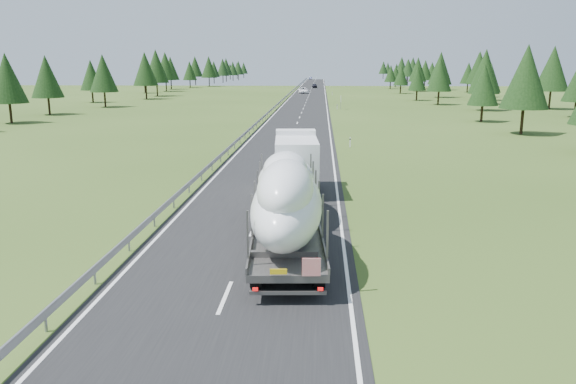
# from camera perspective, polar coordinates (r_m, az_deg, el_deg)

# --- Properties ---
(ground) EXTENTS (400.00, 400.00, 0.00)m
(ground) POSITION_cam_1_polar(r_m,az_deg,el_deg) (29.56, -3.50, -3.69)
(ground) COLOR #314717
(ground) RESTS_ON ground
(road_surface) EXTENTS (10.00, 400.00, 0.02)m
(road_surface) POSITION_cam_1_polar(r_m,az_deg,el_deg) (128.45, 1.83, 9.10)
(road_surface) COLOR black
(road_surface) RESTS_ON ground
(guardrail) EXTENTS (0.10, 400.00, 0.76)m
(guardrail) POSITION_cam_1_polar(r_m,az_deg,el_deg) (128.61, -0.56, 9.37)
(guardrail) COLOR slate
(guardrail) RESTS_ON ground
(marker_posts) EXTENTS (0.13, 350.08, 1.00)m
(marker_posts) POSITION_cam_1_polar(r_m,az_deg,el_deg) (183.33, 4.38, 10.36)
(marker_posts) COLOR silver
(marker_posts) RESTS_ON ground
(highway_sign) EXTENTS (0.08, 0.90, 2.60)m
(highway_sign) POSITION_cam_1_polar(r_m,az_deg,el_deg) (108.40, 5.40, 9.31)
(highway_sign) COLOR slate
(highway_sign) RESTS_ON ground
(tree_line_right) EXTENTS (27.90, 359.72, 12.43)m
(tree_line_right) POSITION_cam_1_polar(r_m,az_deg,el_deg) (160.47, 17.15, 11.70)
(tree_line_right) COLOR black
(tree_line_right) RESTS_ON ground
(tree_line_left) EXTENTS (15.15, 359.37, 12.33)m
(tree_line_left) POSITION_cam_1_polar(r_m,az_deg,el_deg) (180.09, -12.05, 12.08)
(tree_line_left) COLOR black
(tree_line_left) RESTS_ON ground
(boat_truck) EXTENTS (3.99, 21.54, 4.73)m
(boat_truck) POSITION_cam_1_polar(r_m,az_deg,el_deg) (28.55, 0.08, 0.77)
(boat_truck) COLOR white
(boat_truck) RESTS_ON ground
(distant_van) EXTENTS (3.37, 6.28, 1.67)m
(distant_van) POSITION_cam_1_polar(r_m,az_deg,el_deg) (168.72, 1.59, 10.28)
(distant_van) COLOR white
(distant_van) RESTS_ON ground
(distant_car_dark) EXTENTS (1.94, 4.59, 1.55)m
(distant_car_dark) POSITION_cam_1_polar(r_m,az_deg,el_deg) (208.10, 2.71, 10.74)
(distant_car_dark) COLOR black
(distant_car_dark) RESTS_ON ground
(distant_car_blue) EXTENTS (1.61, 4.11, 1.33)m
(distant_car_blue) POSITION_cam_1_polar(r_m,az_deg,el_deg) (326.43, 2.31, 11.48)
(distant_car_blue) COLOR #161B3F
(distant_car_blue) RESTS_ON ground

